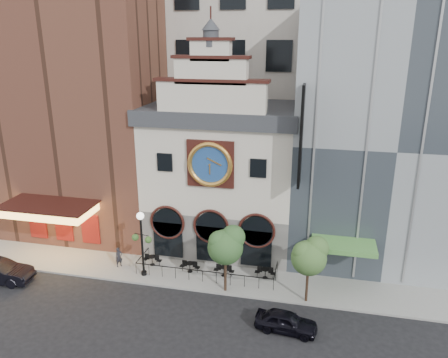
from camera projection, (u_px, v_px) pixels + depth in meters
ground at (198, 292)px, 31.57m from camera, size 120.00×120.00×0.00m
sidewalk at (207, 274)px, 33.86m from camera, size 44.00×5.00×0.15m
clock_building at (222, 172)px, 36.71m from camera, size 12.60×8.78×18.65m
theater_building at (88, 94)px, 39.53m from camera, size 14.00×15.60×25.00m
retail_building at (386, 134)px, 34.93m from camera, size 14.00×14.40×20.00m
office_tower at (249, 11)px, 43.81m from camera, size 20.00×16.00×40.00m
cafe_railing at (207, 268)px, 33.69m from camera, size 10.60×2.60×0.90m
bistro_0 at (152, 260)px, 34.85m from camera, size 1.58×0.68×0.90m
bistro_1 at (190, 266)px, 33.84m from camera, size 1.58×0.68×0.90m
bistro_2 at (224, 270)px, 33.29m from camera, size 1.58×0.68×0.90m
bistro_3 at (265, 272)px, 32.99m from camera, size 1.58×0.68×0.90m
car_right at (286, 322)px, 27.25m from camera, size 4.03×1.95×1.33m
pedestrian at (119, 257)px, 34.55m from camera, size 0.68×0.70×1.61m
lamppost at (142, 237)px, 32.56m from camera, size 1.65×0.69×5.19m
tree_left at (226, 244)px, 30.39m from camera, size 2.60×2.50×5.01m
tree_right at (310, 255)px, 29.21m from camera, size 2.49×2.40×4.80m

